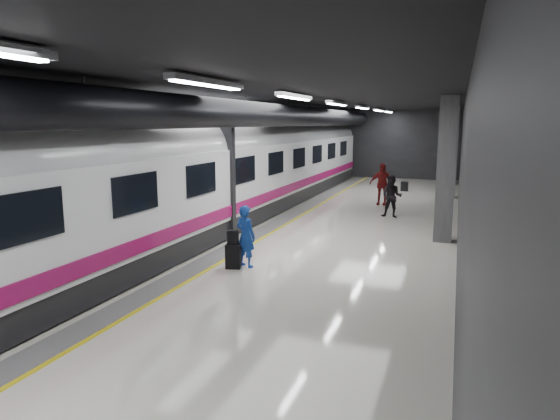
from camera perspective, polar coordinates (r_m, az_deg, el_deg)
The scene contains 9 objects.
ground at distance 15.46m, azimuth 0.66°, elevation -3.85°, with size 40.00×40.00×0.00m, color beige.
platform_hall at distance 16.01m, azimuth 0.83°, elevation 9.41°, with size 10.02×40.02×4.51m.
train at distance 16.44m, azimuth -10.12°, elevation 4.14°, with size 3.05×38.00×4.05m.
traveler_main at distance 12.87m, azimuth -3.95°, elevation -3.00°, with size 0.59×0.39×1.62m, color #174FB3.
suitcase_main at distance 12.86m, azimuth -5.37°, elevation -5.30°, with size 0.38×0.24×0.62m, color black.
shoulder_bag at distance 12.75m, azimuth -5.43°, elevation -3.15°, with size 0.28×0.15×0.37m, color black.
traveler_far_a at distance 20.03m, azimuth 12.66°, elevation 1.52°, with size 0.81×0.63×1.67m, color black.
traveler_far_b at distance 23.07m, azimuth 11.56°, elevation 2.92°, with size 1.11×0.46×1.89m, color maroon.
suitcase_far at distance 28.07m, azimuth 14.03°, elevation 2.63°, with size 0.36×0.23×0.52m, color black.
Camera 1 is at (4.88, -14.20, 3.68)m, focal length 32.00 mm.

